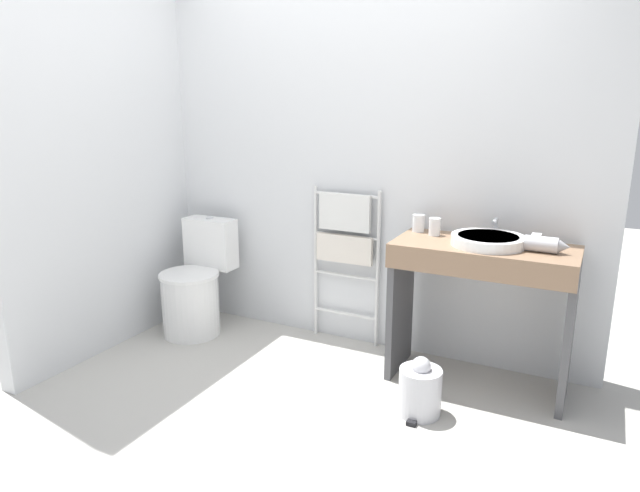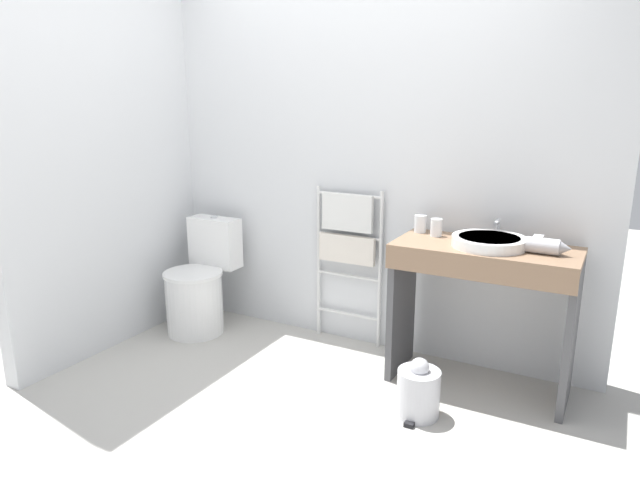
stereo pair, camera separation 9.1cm
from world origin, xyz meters
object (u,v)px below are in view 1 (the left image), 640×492
at_px(trash_bin, 420,390).
at_px(toilet, 195,289).
at_px(cup_near_edge, 435,227).
at_px(towel_radiator, 345,238).
at_px(cup_near_wall, 418,223).
at_px(hair_dryer, 544,244).
at_px(sink_basin, 488,240).

bearing_deg(trash_bin, toilet, 168.47).
height_order(toilet, cup_near_edge, cup_near_edge).
distance_m(towel_radiator, trash_bin, 1.17).
bearing_deg(towel_radiator, cup_near_wall, -7.58).
xyz_separation_m(hair_dryer, trash_bin, (-0.50, -0.45, -0.75)).
height_order(towel_radiator, cup_near_wall, towel_radiator).
relative_size(towel_radiator, cup_near_edge, 10.28).
relative_size(toilet, trash_bin, 2.44).
bearing_deg(cup_near_wall, towel_radiator, 172.42).
bearing_deg(sink_basin, cup_near_wall, 160.88).
height_order(cup_near_edge, trash_bin, cup_near_edge).
height_order(towel_radiator, sink_basin, towel_radiator).
bearing_deg(sink_basin, towel_radiator, 166.96).
xyz_separation_m(cup_near_wall, hair_dryer, (0.73, -0.15, -0.01)).
bearing_deg(cup_near_edge, trash_bin, -78.09).
bearing_deg(towel_radiator, hair_dryer, -10.05).
height_order(towel_radiator, cup_near_edge, towel_radiator).
relative_size(towel_radiator, hair_dryer, 4.73).
relative_size(hair_dryer, trash_bin, 0.68).
distance_m(sink_basin, hair_dryer, 0.29).
distance_m(towel_radiator, sink_basin, 0.99).
distance_m(toilet, sink_basin, 2.05).
bearing_deg(towel_radiator, toilet, -162.69).
distance_m(cup_near_edge, hair_dryer, 0.62).
xyz_separation_m(toilet, cup_near_wall, (1.53, 0.25, 0.58)).
height_order(toilet, cup_near_wall, cup_near_wall).
bearing_deg(cup_near_edge, toilet, -173.19).
xyz_separation_m(cup_near_wall, cup_near_edge, (0.11, -0.05, -0.00)).
distance_m(toilet, trash_bin, 1.80).
xyz_separation_m(towel_radiator, trash_bin, (0.75, -0.67, -0.59)).
bearing_deg(hair_dryer, trash_bin, -137.65).
relative_size(cup_near_wall, trash_bin, 0.32).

